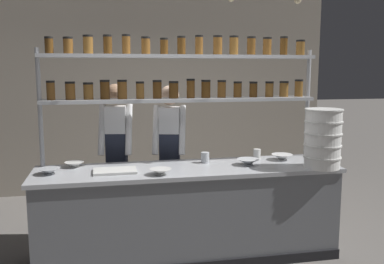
# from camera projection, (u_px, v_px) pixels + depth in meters

# --- Properties ---
(ground_plane) EXTENTS (40.00, 40.00, 0.00)m
(ground_plane) POSITION_uv_depth(u_px,v_px,m) (188.00, 256.00, 4.34)
(ground_plane) COLOR slate
(back_wall) EXTENTS (5.38, 0.12, 3.10)m
(back_wall) POSITION_uv_depth(u_px,v_px,m) (156.00, 90.00, 6.61)
(back_wall) COLOR #9E9384
(back_wall) RESTS_ON ground_plane
(prep_counter) EXTENTS (2.98, 0.76, 0.92)m
(prep_counter) POSITION_uv_depth(u_px,v_px,m) (188.00, 212.00, 4.27)
(prep_counter) COLOR slate
(prep_counter) RESTS_ON ground_plane
(spice_shelf_unit) EXTENTS (2.86, 0.28, 2.22)m
(spice_shelf_unit) POSITION_uv_depth(u_px,v_px,m) (182.00, 80.00, 4.40)
(spice_shelf_unit) COLOR #ADAFB5
(spice_shelf_unit) RESTS_ON ground_plane
(chef_left) EXTENTS (0.40, 0.33, 1.72)m
(chef_left) POSITION_uv_depth(u_px,v_px,m) (117.00, 150.00, 4.68)
(chef_left) COLOR black
(chef_left) RESTS_ON ground_plane
(chef_center) EXTENTS (0.41, 0.34, 1.70)m
(chef_center) POSITION_uv_depth(u_px,v_px,m) (170.00, 150.00, 4.76)
(chef_center) COLOR black
(chef_center) RESTS_ON ground_plane
(container_stack) EXTENTS (0.37, 0.37, 0.58)m
(container_stack) POSITION_uv_depth(u_px,v_px,m) (323.00, 138.00, 4.15)
(container_stack) COLOR white
(container_stack) RESTS_ON prep_counter
(cutting_board) EXTENTS (0.40, 0.26, 0.02)m
(cutting_board) POSITION_uv_depth(u_px,v_px,m) (115.00, 171.00, 4.01)
(cutting_board) COLOR silver
(cutting_board) RESTS_ON prep_counter
(prep_bowl_near_left) EXTENTS (0.20, 0.20, 0.06)m
(prep_bowl_near_left) POSITION_uv_depth(u_px,v_px,m) (161.00, 172.00, 3.91)
(prep_bowl_near_left) COLOR silver
(prep_bowl_near_left) RESTS_ON prep_counter
(prep_bowl_center_front) EXTENTS (0.22, 0.22, 0.06)m
(prep_bowl_center_front) POSITION_uv_depth(u_px,v_px,m) (248.00, 162.00, 4.31)
(prep_bowl_center_front) COLOR silver
(prep_bowl_center_front) RESTS_ON prep_counter
(prep_bowl_center_back) EXTENTS (0.20, 0.20, 0.06)m
(prep_bowl_center_back) POSITION_uv_depth(u_px,v_px,m) (49.00, 171.00, 3.93)
(prep_bowl_center_back) COLOR #B2B7BC
(prep_bowl_center_back) RESTS_ON prep_counter
(prep_bowl_near_right) EXTENTS (0.22, 0.22, 0.06)m
(prep_bowl_near_right) POSITION_uv_depth(u_px,v_px,m) (282.00, 157.00, 4.54)
(prep_bowl_near_right) COLOR white
(prep_bowl_near_right) RESTS_ON prep_counter
(prep_bowl_far_left) EXTENTS (0.19, 0.19, 0.05)m
(prep_bowl_far_left) POSITION_uv_depth(u_px,v_px,m) (74.00, 165.00, 4.21)
(prep_bowl_far_left) COLOR silver
(prep_bowl_far_left) RESTS_ON prep_counter
(serving_cup_front) EXTENTS (0.08, 0.08, 0.11)m
(serving_cup_front) POSITION_uv_depth(u_px,v_px,m) (205.00, 158.00, 4.41)
(serving_cup_front) COLOR #B2B7BC
(serving_cup_front) RESTS_ON prep_counter
(serving_cup_by_board) EXTENTS (0.08, 0.08, 0.11)m
(serving_cup_by_board) POSITION_uv_depth(u_px,v_px,m) (257.00, 154.00, 4.60)
(serving_cup_by_board) COLOR silver
(serving_cup_by_board) RESTS_ON prep_counter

